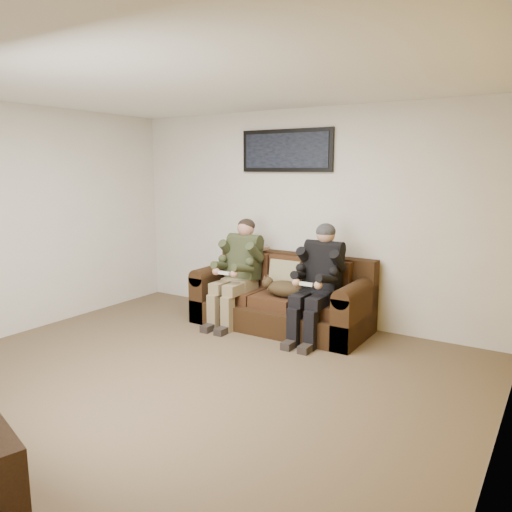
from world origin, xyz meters
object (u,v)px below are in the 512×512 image
Objects in this scene: sofa at (284,300)px; framed_poster at (286,151)px; person_right at (319,275)px; person_left at (239,266)px; cat at (284,288)px.

framed_poster reaches higher than sofa.
sofa is 1.83m from framed_poster.
framed_poster is (-0.74, 0.57, 1.39)m from person_right.
person_left is (-0.54, -0.17, 0.39)m from sofa.
sofa is at bearing 17.98° from person_left.
person_right reaches higher than sofa.
framed_poster reaches higher than person_right.
cat is 1.71m from framed_poster.
framed_poster reaches higher than person_left.
cat is at bearing -1.80° from person_left.
person_left is at bearing 178.20° from cat.
person_left is 1.93× the size of cat.
framed_poster is (0.34, 0.57, 1.39)m from person_left.
person_right is at bearing 2.77° from cat.
framed_poster is (-0.31, 0.59, 1.58)m from cat.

